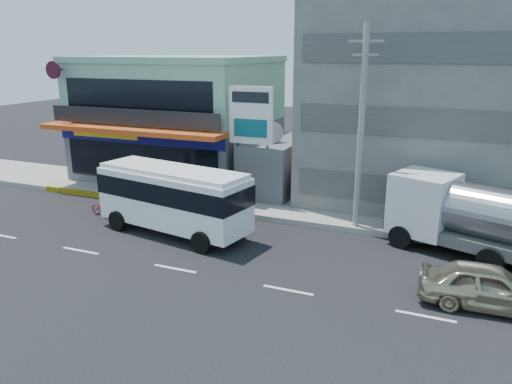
% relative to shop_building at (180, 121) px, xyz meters
% --- Properties ---
extents(ground, '(120.00, 120.00, 0.00)m').
position_rel_shop_building_xyz_m(ground, '(8.00, -13.95, -4.00)').
color(ground, black).
rests_on(ground, ground).
extents(sidewalk, '(70.00, 5.00, 0.30)m').
position_rel_shop_building_xyz_m(sidewalk, '(13.00, -4.45, -3.85)').
color(sidewalk, gray).
rests_on(sidewalk, ground).
extents(shop_building, '(12.40, 11.70, 8.00)m').
position_rel_shop_building_xyz_m(shop_building, '(0.00, 0.00, 0.00)').
color(shop_building, '#45454A').
rests_on(shop_building, ground).
extents(concrete_building, '(16.00, 12.00, 14.00)m').
position_rel_shop_building_xyz_m(concrete_building, '(18.00, 1.05, 3.00)').
color(concrete_building, gray).
rests_on(concrete_building, ground).
extents(gap_structure, '(3.00, 6.00, 3.50)m').
position_rel_shop_building_xyz_m(gap_structure, '(8.00, -1.95, -2.25)').
color(gap_structure, '#45454A').
rests_on(gap_structure, ground).
extents(satellite_dish, '(1.50, 1.50, 0.15)m').
position_rel_shop_building_xyz_m(satellite_dish, '(8.00, -2.95, -0.42)').
color(satellite_dish, slate).
rests_on(satellite_dish, gap_structure).
extents(billboard, '(2.60, 0.18, 6.90)m').
position_rel_shop_building_xyz_m(billboard, '(7.50, -4.75, 0.93)').
color(billboard, gray).
rests_on(billboard, ground).
extents(utility_pole_near, '(1.60, 0.30, 10.00)m').
position_rel_shop_building_xyz_m(utility_pole_near, '(14.00, -6.55, 1.15)').
color(utility_pole_near, '#999993').
rests_on(utility_pole_near, ground).
extents(minibus, '(8.27, 3.88, 3.32)m').
position_rel_shop_building_xyz_m(minibus, '(5.75, -10.31, -2.01)').
color(minibus, white).
rests_on(minibus, ground).
extents(sedan, '(4.82, 2.09, 1.62)m').
position_rel_shop_building_xyz_m(sedan, '(19.95, -12.45, -3.19)').
color(sedan, tan).
rests_on(sedan, ground).
extents(tanker_truck, '(8.89, 5.21, 3.37)m').
position_rel_shop_building_xyz_m(tanker_truck, '(19.65, -7.82, -2.19)').
color(tanker_truck, white).
rests_on(tanker_truck, ground).
extents(motorcycle_rider, '(1.75, 0.64, 2.23)m').
position_rel_shop_building_xyz_m(motorcycle_rider, '(0.76, -9.47, -3.26)').
color(motorcycle_rider, maroon).
rests_on(motorcycle_rider, ground).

